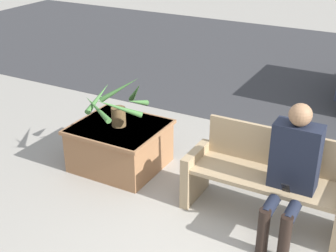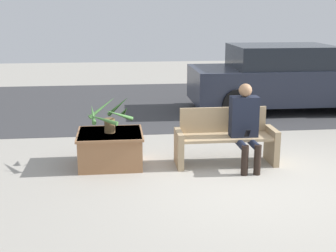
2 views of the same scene
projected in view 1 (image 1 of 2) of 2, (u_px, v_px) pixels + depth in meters
bench at (267, 179)px, 4.44m from camera, size 1.55×0.52×0.85m
person_seated at (292, 168)px, 4.07m from camera, size 0.42×0.63×1.27m
planter_box at (120, 144)px, 5.35m from camera, size 0.99×0.90×0.52m
potted_plant at (118, 105)px, 5.13m from camera, size 0.72×0.71×0.56m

